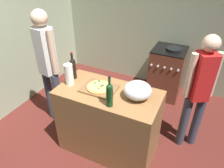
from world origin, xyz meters
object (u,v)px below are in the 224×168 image
object	(u,v)px
person_in_stripes	(48,64)
pizza	(99,87)
wine_bottle_dark	(73,67)
stove	(166,73)
wine_bottle_green	(109,94)
person_in_red	(199,90)
paper_towel_roll	(69,75)
mixing_bowl	(138,90)

from	to	relation	value
person_in_stripes	pizza	bearing A→B (deg)	-10.09
wine_bottle_dark	stove	world-z (taller)	wine_bottle_dark
wine_bottle_green	person_in_stripes	world-z (taller)	person_in_stripes
pizza	person_in_stripes	distance (m)	0.91
pizza	person_in_red	xyz separation A→B (m)	(1.06, 0.54, -0.06)
paper_towel_roll	person_in_stripes	size ratio (longest dim) A/B	0.16
wine_bottle_dark	person_in_stripes	xyz separation A→B (m)	(-0.48, 0.07, -0.09)
paper_towel_roll	wine_bottle_dark	size ratio (longest dim) A/B	0.76
pizza	person_in_stripes	size ratio (longest dim) A/B	0.17
stove	wine_bottle_green	bearing A→B (deg)	-97.64
stove	person_in_red	size ratio (longest dim) A/B	0.60
pizza	mixing_bowl	xyz separation A→B (m)	(0.46, 0.04, 0.06)
wine_bottle_green	stove	bearing A→B (deg)	82.36
stove	pizza	bearing A→B (deg)	-107.04
mixing_bowl	person_in_stripes	xyz separation A→B (m)	(-1.35, 0.12, -0.03)
person_in_red	mixing_bowl	bearing A→B (deg)	-140.20
wine_bottle_green	person_in_stripes	size ratio (longest dim) A/B	0.21
pizza	paper_towel_roll	world-z (taller)	paper_towel_roll
paper_towel_roll	person_in_stripes	xyz separation A→B (m)	(-0.52, 0.21, -0.07)
pizza	person_in_red	distance (m)	1.19
mixing_bowl	wine_bottle_green	xyz separation A→B (m)	(-0.21, -0.26, 0.05)
paper_towel_roll	person_in_red	size ratio (longest dim) A/B	0.17
stove	person_in_red	xyz separation A→B (m)	(0.57, -1.05, 0.44)
pizza	mixing_bowl	world-z (taller)	mixing_bowl
paper_towel_roll	wine_bottle_dark	xyz separation A→B (m)	(-0.04, 0.14, 0.02)
mixing_bowl	person_in_stripes	distance (m)	1.36
pizza	paper_towel_roll	distance (m)	0.39
person_in_red	stove	bearing A→B (deg)	118.60
paper_towel_roll	pizza	bearing A→B (deg)	8.31
mixing_bowl	stove	bearing A→B (deg)	88.90
paper_towel_roll	wine_bottle_green	bearing A→B (deg)	-15.17
wine_bottle_dark	mixing_bowl	bearing A→B (deg)	-3.30
pizza	stove	size ratio (longest dim) A/B	0.30
person_in_stripes	wine_bottle_dark	bearing A→B (deg)	-8.31
pizza	wine_bottle_dark	xyz separation A→B (m)	(-0.42, 0.09, 0.12)
wine_bottle_dark	stove	bearing A→B (deg)	58.97
wine_bottle_dark	person_in_red	size ratio (longest dim) A/B	0.22
pizza	paper_towel_roll	size ratio (longest dim) A/B	1.08
paper_towel_roll	stove	world-z (taller)	paper_towel_roll
pizza	stove	bearing A→B (deg)	72.96
stove	person_in_stripes	bearing A→B (deg)	-133.91
paper_towel_roll	mixing_bowl	bearing A→B (deg)	6.40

